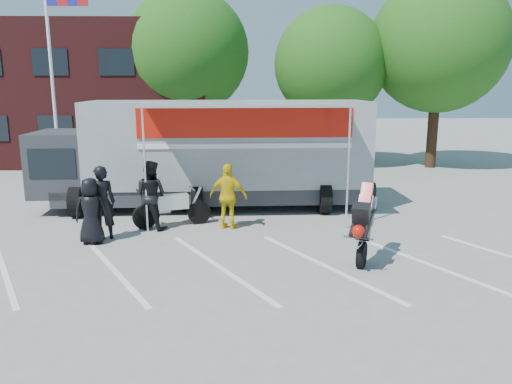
{
  "coord_description": "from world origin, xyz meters",
  "views": [
    {
      "loc": [
        0.77,
        -9.64,
        4.03
      ],
      "look_at": [
        1.09,
        2.92,
        1.3
      ],
      "focal_mm": 35.0,
      "sensor_mm": 36.0,
      "label": 1
    }
  ],
  "objects_px": {
    "spectator_leather_b": "(102,203)",
    "spectator_leather_c": "(151,195)",
    "spectator_hivis": "(228,196)",
    "spectator_leather_a": "(91,211)",
    "tree_left": "(187,52)",
    "transporter_truck": "(215,207)",
    "stunt_bike_rider": "(366,258)",
    "flagpole": "(57,56)",
    "tree_right": "(439,44)",
    "tree_mid": "(331,64)",
    "parked_motorcycle": "(173,226)"
  },
  "relations": [
    {
      "from": "tree_left",
      "to": "stunt_bike_rider",
      "type": "distance_m",
      "value": 16.55
    },
    {
      "from": "tree_right",
      "to": "spectator_leather_c",
      "type": "xyz_separation_m",
      "value": [
        -11.84,
        -10.43,
        -4.9
      ]
    },
    {
      "from": "spectator_leather_c",
      "to": "spectator_hivis",
      "type": "bearing_deg",
      "value": -159.92
    },
    {
      "from": "transporter_truck",
      "to": "stunt_bike_rider",
      "type": "relative_size",
      "value": 5.42
    },
    {
      "from": "tree_left",
      "to": "transporter_truck",
      "type": "xyz_separation_m",
      "value": [
        1.8,
        -9.39,
        -5.57
      ]
    },
    {
      "from": "spectator_hivis",
      "to": "spectator_leather_c",
      "type": "bearing_deg",
      "value": 15.27
    },
    {
      "from": "tree_mid",
      "to": "spectator_leather_b",
      "type": "xyz_separation_m",
      "value": [
        -7.95,
        -11.85,
        -3.96
      ]
    },
    {
      "from": "transporter_truck",
      "to": "parked_motorcycle",
      "type": "xyz_separation_m",
      "value": [
        -1.09,
        -2.3,
        0.0
      ]
    },
    {
      "from": "tree_right",
      "to": "spectator_leather_b",
      "type": "relative_size",
      "value": 4.63
    },
    {
      "from": "spectator_hivis",
      "to": "flagpole",
      "type": "bearing_deg",
      "value": -26.1
    },
    {
      "from": "tree_left",
      "to": "parked_motorcycle",
      "type": "height_order",
      "value": "tree_left"
    },
    {
      "from": "tree_left",
      "to": "flagpole",
      "type": "bearing_deg",
      "value": -125.28
    },
    {
      "from": "flagpole",
      "to": "stunt_bike_rider",
      "type": "height_order",
      "value": "flagpole"
    },
    {
      "from": "spectator_leather_a",
      "to": "spectator_leather_b",
      "type": "bearing_deg",
      "value": -118.97
    },
    {
      "from": "spectator_leather_b",
      "to": "stunt_bike_rider",
      "type": "bearing_deg",
      "value": 147.63
    },
    {
      "from": "flagpole",
      "to": "tree_left",
      "type": "height_order",
      "value": "tree_left"
    },
    {
      "from": "spectator_leather_b",
      "to": "spectator_leather_c",
      "type": "distance_m",
      "value": 1.44
    },
    {
      "from": "stunt_bike_rider",
      "to": "spectator_hivis",
      "type": "distance_m",
      "value": 4.3
    },
    {
      "from": "flagpole",
      "to": "transporter_truck",
      "type": "distance_m",
      "value": 8.58
    },
    {
      "from": "parked_motorcycle",
      "to": "spectator_leather_b",
      "type": "relative_size",
      "value": 1.17
    },
    {
      "from": "spectator_hivis",
      "to": "transporter_truck",
      "type": "bearing_deg",
      "value": -62.01
    },
    {
      "from": "flagpole",
      "to": "spectator_leather_c",
      "type": "xyz_separation_m",
      "value": [
        4.4,
        -5.93,
        -4.07
      ]
    },
    {
      "from": "parked_motorcycle",
      "to": "tree_left",
      "type": "bearing_deg",
      "value": -15.0
    },
    {
      "from": "stunt_bike_rider",
      "to": "transporter_truck",
      "type": "bearing_deg",
      "value": 150.79
    },
    {
      "from": "tree_mid",
      "to": "spectator_leather_c",
      "type": "bearing_deg",
      "value": -122.04
    },
    {
      "from": "stunt_bike_rider",
      "to": "spectator_leather_b",
      "type": "height_order",
      "value": "spectator_leather_b"
    },
    {
      "from": "tree_right",
      "to": "parked_motorcycle",
      "type": "height_order",
      "value": "tree_right"
    },
    {
      "from": "flagpole",
      "to": "tree_right",
      "type": "relative_size",
      "value": 0.88
    },
    {
      "from": "tree_left",
      "to": "parked_motorcycle",
      "type": "bearing_deg",
      "value": -86.53
    },
    {
      "from": "spectator_leather_b",
      "to": "spectator_leather_c",
      "type": "relative_size",
      "value": 1.01
    },
    {
      "from": "flagpole",
      "to": "spectator_leather_b",
      "type": "distance_m",
      "value": 8.62
    },
    {
      "from": "tree_left",
      "to": "spectator_leather_b",
      "type": "height_order",
      "value": "tree_left"
    },
    {
      "from": "flagpole",
      "to": "spectator_leather_b",
      "type": "height_order",
      "value": "flagpole"
    },
    {
      "from": "tree_left",
      "to": "spectator_leather_c",
      "type": "relative_size",
      "value": 4.41
    },
    {
      "from": "tree_left",
      "to": "spectator_leather_b",
      "type": "distance_m",
      "value": 13.68
    },
    {
      "from": "transporter_truck",
      "to": "spectator_leather_b",
      "type": "height_order",
      "value": "spectator_leather_b"
    },
    {
      "from": "parked_motorcycle",
      "to": "stunt_bike_rider",
      "type": "distance_m",
      "value": 5.71
    },
    {
      "from": "transporter_truck",
      "to": "parked_motorcycle",
      "type": "bearing_deg",
      "value": -117.2
    },
    {
      "from": "tree_left",
      "to": "tree_mid",
      "type": "height_order",
      "value": "tree_left"
    },
    {
      "from": "tree_mid",
      "to": "parked_motorcycle",
      "type": "height_order",
      "value": "tree_mid"
    },
    {
      "from": "flagpole",
      "to": "stunt_bike_rider",
      "type": "relative_size",
      "value": 3.95
    },
    {
      "from": "spectator_leather_b",
      "to": "spectator_leather_c",
      "type": "xyz_separation_m",
      "value": [
        1.11,
        0.92,
        -0.01
      ]
    },
    {
      "from": "spectator_hivis",
      "to": "spectator_leather_a",
      "type": "bearing_deg",
      "value": 36.02
    },
    {
      "from": "spectator_leather_a",
      "to": "spectator_leather_c",
      "type": "height_order",
      "value": "spectator_leather_c"
    },
    {
      "from": "flagpole",
      "to": "tree_left",
      "type": "relative_size",
      "value": 0.93
    },
    {
      "from": "transporter_truck",
      "to": "stunt_bike_rider",
      "type": "xyz_separation_m",
      "value": [
        3.87,
        -5.13,
        0.0
      ]
    },
    {
      "from": "tree_right",
      "to": "flagpole",
      "type": "bearing_deg",
      "value": -164.52
    },
    {
      "from": "parked_motorcycle",
      "to": "transporter_truck",
      "type": "bearing_deg",
      "value": -43.84
    },
    {
      "from": "tree_right",
      "to": "spectator_hivis",
      "type": "bearing_deg",
      "value": -132.71
    },
    {
      "from": "transporter_truck",
      "to": "stunt_bike_rider",
      "type": "height_order",
      "value": "transporter_truck"
    }
  ]
}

